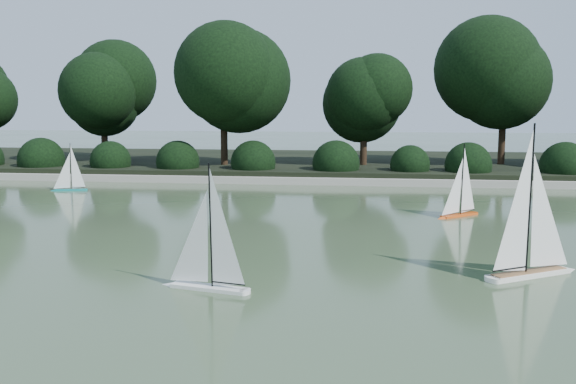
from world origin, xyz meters
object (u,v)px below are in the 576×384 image
at_px(sailboat_white_a, 202,268).
at_px(sailboat_white_b, 537,251).
at_px(sailboat_teal, 67,183).
at_px(sailboat_orange, 456,205).

relative_size(sailboat_white_a, sailboat_white_b, 0.78).
bearing_deg(sailboat_white_b, sailboat_teal, 144.57).
relative_size(sailboat_orange, sailboat_teal, 1.18).
bearing_deg(sailboat_teal, sailboat_white_a, -55.04).
bearing_deg(sailboat_teal, sailboat_orange, -15.85).
xyz_separation_m(sailboat_white_a, sailboat_teal, (-5.29, 7.57, -0.05)).
xyz_separation_m(sailboat_orange, sailboat_teal, (-8.72, 2.48, -0.03)).
bearing_deg(sailboat_white_b, sailboat_orange, 95.92).
distance_m(sailboat_white_a, sailboat_orange, 6.14).
xyz_separation_m(sailboat_white_a, sailboat_orange, (3.43, 5.10, -0.01)).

